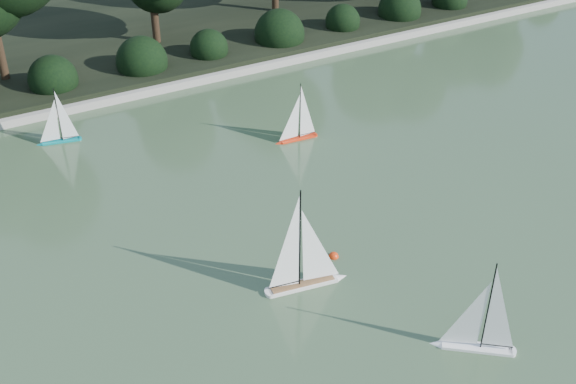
{
  "coord_description": "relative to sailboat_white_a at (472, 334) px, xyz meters",
  "views": [
    {
      "loc": [
        -5.27,
        -6.15,
        7.03
      ],
      "look_at": [
        -0.14,
        2.6,
        0.7
      ],
      "focal_mm": 45.0,
      "sensor_mm": 36.0,
      "label": 1
    }
  ],
  "objects": [
    {
      "name": "ground",
      "position": [
        -0.53,
        1.17,
        -0.25
      ],
      "size": [
        80.0,
        80.0,
        0.0
      ],
      "primitive_type": "plane",
      "color": "#334B2D",
      "rests_on": "ground"
    },
    {
      "name": "pond_coping",
      "position": [
        -0.53,
        10.17,
        -0.16
      ],
      "size": [
        40.0,
        0.35,
        0.18
      ],
      "primitive_type": "cube",
      "color": "gray",
      "rests_on": "ground"
    },
    {
      "name": "far_bank",
      "position": [
        -0.53,
        14.17,
        -0.1
      ],
      "size": [
        40.0,
        8.0,
        0.3
      ],
      "primitive_type": "cube",
      "color": "black",
      "rests_on": "ground"
    },
    {
      "name": "shrub_hedge",
      "position": [
        -0.53,
        11.07,
        0.2
      ],
      "size": [
        29.1,
        1.1,
        1.1
      ],
      "color": "black",
      "rests_on": "ground"
    },
    {
      "name": "sailboat_white_a",
      "position": [
        0.0,
        0.0,
        0.0
      ],
      "size": [
        0.99,
        0.86,
        1.6
      ],
      "color": "white",
      "rests_on": "ground"
    },
    {
      "name": "sailboat_white_b",
      "position": [
        -1.19,
        2.27,
        0.03
      ],
      "size": [
        1.36,
        0.43,
        1.84
      ],
      "color": "silver",
      "rests_on": "ground"
    },
    {
      "name": "sailboat_orange",
      "position": [
        1.06,
        6.44,
        -0.04
      ],
      "size": [
        0.98,
        0.24,
        1.33
      ],
      "color": "red",
      "rests_on": "ground"
    },
    {
      "name": "sailboat_teal",
      "position": [
        -3.24,
        8.83,
        -0.05
      ],
      "size": [
        0.93,
        0.34,
        1.27
      ],
      "color": "#057F82",
      "rests_on": "ground"
    },
    {
      "name": "race_buoy",
      "position": [
        -0.47,
        2.67,
        -0.25
      ],
      "size": [
        0.17,
        0.17,
        0.17
      ],
      "primitive_type": "sphere",
      "color": "red",
      "rests_on": "ground"
    }
  ]
}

